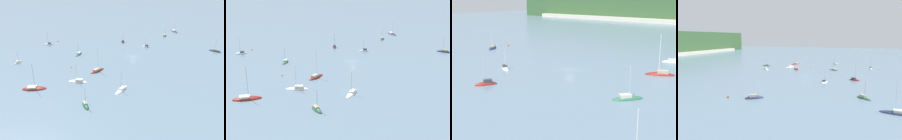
% 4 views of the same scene
% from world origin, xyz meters
% --- Properties ---
extents(ground_plane, '(600.00, 600.00, 0.00)m').
position_xyz_m(ground_plane, '(0.00, 0.00, 0.00)').
color(ground_plane, slate).
extents(sailboat_0, '(7.27, 5.35, 10.67)m').
position_xyz_m(sailboat_0, '(20.27, 10.70, 0.14)').
color(sailboat_0, maroon).
rests_on(sailboat_0, ground_plane).
extents(sailboat_1, '(3.34, 5.03, 7.33)m').
position_xyz_m(sailboat_1, '(-3.19, -23.37, 0.13)').
color(sailboat_1, maroon).
rests_on(sailboat_1, ground_plane).
extents(sailboat_2, '(4.70, 2.77, 6.15)m').
position_xyz_m(sailboat_2, '(-12.33, -11.61, 0.12)').
color(sailboat_2, white).
rests_on(sailboat_2, ground_plane).
extents(sailboat_3, '(7.51, 5.37, 8.20)m').
position_xyz_m(sailboat_3, '(29.44, 17.78, 0.15)').
color(sailboat_3, silver).
rests_on(sailboat_3, ground_plane).
extents(sailboat_4, '(5.14, 5.29, 6.32)m').
position_xyz_m(sailboat_4, '(-32.58, -27.32, 0.13)').
color(sailboat_4, '#2D6647').
rests_on(sailboat_4, ground_plane).
extents(sailboat_5, '(6.94, 6.41, 7.66)m').
position_xyz_m(sailboat_5, '(15.88, 28.49, 0.09)').
color(sailboat_5, white).
rests_on(sailboat_5, ground_plane).
extents(sailboat_6, '(2.00, 5.30, 7.08)m').
position_xyz_m(sailboat_6, '(29.75, 34.24, 0.09)').
color(sailboat_6, '#2D6647').
rests_on(sailboat_6, ground_plane).
extents(sailboat_7, '(4.92, 6.05, 7.03)m').
position_xyz_m(sailboat_7, '(24.50, -10.92, 0.11)').
color(sailboat_7, '#2D6647').
rests_on(sailboat_7, ground_plane).
extents(sailboat_8, '(8.96, 4.79, 10.68)m').
position_xyz_m(sailboat_8, '(45.14, 18.60, 0.09)').
color(sailboat_8, maroon).
rests_on(sailboat_8, ground_plane).
extents(sailboat_9, '(5.01, 1.81, 8.02)m').
position_xyz_m(sailboat_9, '(38.03, -31.38, 0.10)').
color(sailboat_9, silver).
rests_on(sailboat_9, ground_plane).
extents(sailboat_10, '(3.82, 8.84, 8.69)m').
position_xyz_m(sailboat_10, '(-44.39, -35.32, 0.11)').
color(sailboat_10, '#232D4C').
rests_on(sailboat_10, ground_plane).
extents(sailboat_11, '(4.10, 4.63, 6.39)m').
position_xyz_m(sailboat_11, '(52.28, -8.51, 0.08)').
color(sailboat_11, white).
rests_on(sailboat_11, ground_plane).
extents(sailboat_12, '(4.77, 5.92, 7.63)m').
position_xyz_m(sailboat_12, '(-43.23, 5.41, 0.11)').
color(sailboat_12, '#232D4C').
rests_on(sailboat_12, ground_plane).
extents(mooring_buoy_0, '(0.56, 0.56, 0.56)m').
position_xyz_m(mooring_buoy_0, '(30.19, 3.76, 0.28)').
color(mooring_buoy_0, yellow).
rests_on(mooring_buoy_0, ground_plane).
extents(mooring_buoy_1, '(0.63, 0.63, 0.63)m').
position_xyz_m(mooring_buoy_1, '(32.70, -35.89, 0.31)').
color(mooring_buoy_1, yellow).
rests_on(mooring_buoy_1, ground_plane).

